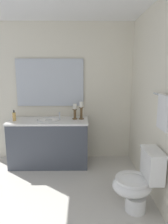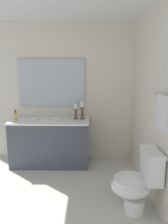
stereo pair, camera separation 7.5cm
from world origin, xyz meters
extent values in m
cube|color=beige|center=(0.00, 0.00, -0.01)|extent=(2.59, 2.70, 0.02)
cube|color=silver|center=(0.00, 1.35, 1.23)|extent=(2.59, 0.04, 2.45)
cube|color=silver|center=(-1.29, 0.00, 1.23)|extent=(0.04, 2.70, 2.45)
cube|color=#474C56|center=(-0.97, -0.14, 0.38)|extent=(0.55, 1.31, 0.77)
cube|color=white|center=(-0.97, -0.14, 0.78)|extent=(0.58, 1.34, 0.03)
sphere|color=black|center=(-1.07, -0.81, 0.42)|extent=(0.02, 0.02, 0.02)
sphere|color=black|center=(-0.87, -0.81, 0.42)|extent=(0.02, 0.02, 0.02)
ellipsoid|color=white|center=(-0.97, -0.14, 0.75)|extent=(0.38, 0.30, 0.11)
torus|color=white|center=(-0.97, -0.14, 0.80)|extent=(0.40, 0.40, 0.02)
cylinder|color=silver|center=(-0.97, 0.05, 0.87)|extent=(0.02, 0.02, 0.14)
cube|color=silver|center=(-1.25, -0.14, 1.41)|extent=(0.02, 1.19, 0.83)
cylinder|color=brown|center=(-1.04, 0.41, 0.80)|extent=(0.09, 0.09, 0.01)
cylinder|color=brown|center=(-1.04, 0.41, 0.90)|extent=(0.04, 0.04, 0.20)
cylinder|color=brown|center=(-1.04, 0.41, 1.00)|extent=(0.08, 0.08, 0.01)
cylinder|color=white|center=(-1.04, 0.41, 1.05)|extent=(0.06, 0.06, 0.09)
cylinder|color=brown|center=(-1.04, 0.30, 0.80)|extent=(0.09, 0.09, 0.01)
cylinder|color=brown|center=(-1.04, 0.30, 0.88)|extent=(0.04, 0.04, 0.17)
cylinder|color=brown|center=(-1.04, 0.30, 0.97)|extent=(0.08, 0.08, 0.01)
cylinder|color=white|center=(-1.04, 0.30, 1.02)|extent=(0.06, 0.06, 0.09)
cylinder|color=#E5B259|center=(-0.93, -0.71, 0.87)|extent=(0.06, 0.06, 0.14)
cylinder|color=black|center=(-0.93, -0.71, 0.96)|extent=(0.02, 0.02, 0.04)
cylinder|color=white|center=(0.29, 1.05, 0.09)|extent=(0.24, 0.24, 0.18)
ellipsoid|color=white|center=(0.29, 1.00, 0.32)|extent=(0.38, 0.46, 0.24)
cylinder|color=white|center=(0.29, 1.00, 0.40)|extent=(0.39, 0.39, 0.03)
cube|color=white|center=(0.29, 1.22, 0.56)|extent=(0.36, 0.17, 0.32)
cube|color=white|center=(0.29, 1.22, 0.73)|extent=(0.38, 0.19, 0.03)
cylinder|color=silver|center=(0.36, 1.29, 1.35)|extent=(0.74, 0.02, 0.02)
cube|color=white|center=(0.36, 1.27, 1.19)|extent=(0.28, 0.03, 0.37)
camera|label=1|loc=(2.44, 0.42, 1.61)|focal=32.91mm
camera|label=2|loc=(2.44, 0.49, 1.61)|focal=32.91mm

